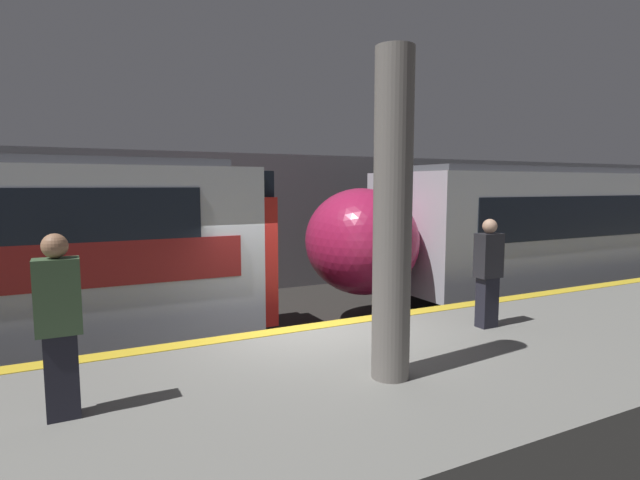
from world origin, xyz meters
TOP-DOWN VIEW (x-y plane):
  - ground_plane at (0.00, 0.00)m, footprint 120.00×120.00m
  - platform at (0.00, -2.00)m, footprint 40.00×4.01m
  - station_rear_barrier at (0.00, 7.30)m, footprint 50.00×0.15m
  - support_pillar_near at (-0.07, -2.30)m, footprint 0.42×0.42m
  - person_waiting at (-3.29, -1.76)m, footprint 0.38×0.24m
  - person_walking at (2.35, -1.33)m, footprint 0.38×0.24m

SIDE VIEW (x-z plane):
  - ground_plane at x=0.00m, z-range 0.00..0.00m
  - platform at x=0.00m, z-range 0.00..1.04m
  - person_walking at x=2.35m, z-range 1.07..2.69m
  - person_waiting at x=-3.29m, z-range 1.08..2.77m
  - station_rear_barrier at x=0.00m, z-range 0.00..4.07m
  - support_pillar_near at x=-0.07m, z-range 1.03..4.57m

